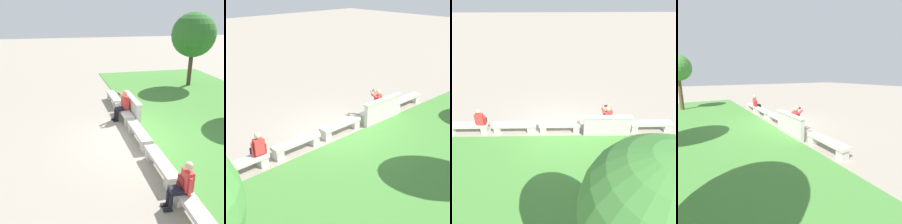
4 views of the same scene
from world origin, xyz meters
TOP-DOWN VIEW (x-y plane):
  - ground_plane at (0.00, 0.00)m, footprint 80.00×80.00m
  - grass_strip at (0.00, 4.38)m, footprint 22.36×8.00m
  - bench_main at (-4.24, 0.00)m, footprint 1.89×0.40m
  - bench_near at (-2.12, 0.00)m, footprint 1.89×0.40m
  - bench_mid at (0.00, 0.00)m, footprint 1.89×0.40m
  - bench_far at (2.12, 0.00)m, footprint 1.89×0.40m
  - bench_end at (4.24, 0.00)m, footprint 1.89×0.40m
  - backrest_wall_with_plaque at (-2.12, 0.34)m, footprint 2.15×0.24m
  - person_photographer at (-2.12, -0.08)m, footprint 0.53×0.77m
  - person_distant at (3.57, -0.07)m, footprint 0.48×0.68m
  - backpack at (3.48, -0.00)m, footprint 0.28×0.24m

SIDE VIEW (x-z plane):
  - ground_plane at x=0.00m, z-range 0.00..0.00m
  - grass_strip at x=0.00m, z-range 0.00..0.03m
  - bench_main at x=-4.24m, z-range 0.07..0.52m
  - bench_near at x=-2.12m, z-range 0.07..0.52m
  - bench_mid at x=0.00m, z-range 0.07..0.52m
  - bench_far at x=2.12m, z-range 0.07..0.52m
  - bench_end at x=4.24m, z-range 0.07..0.52m
  - backrest_wall_with_plaque at x=-2.12m, z-range 0.01..1.02m
  - backpack at x=3.48m, z-range 0.41..0.84m
  - person_distant at x=3.57m, z-range 0.04..1.30m
  - person_photographer at x=-2.12m, z-range 0.08..1.40m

